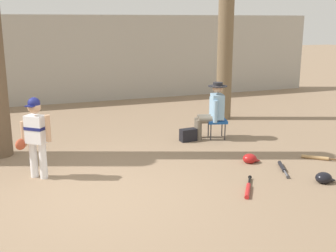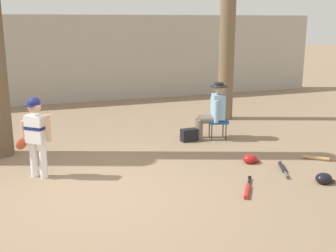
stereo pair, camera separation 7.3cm
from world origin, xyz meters
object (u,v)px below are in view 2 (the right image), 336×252
(handbag_beside_stool, at_px, (189,135))
(batting_helmet_red, at_px, (250,159))
(tree_behind_spectator, at_px, (228,24))
(bat_black_composite, at_px, (283,168))
(young_ballplayer, at_px, (35,132))
(folding_stool, at_px, (218,122))
(seated_spectator, at_px, (213,109))
(batting_helmet_black, at_px, (324,179))
(bat_red_barrel, at_px, (247,190))
(bat_wood_tan, at_px, (320,158))

(handbag_beside_stool, xyz_separation_m, batting_helmet_red, (0.48, -1.65, -0.06))
(tree_behind_spectator, xyz_separation_m, bat_black_composite, (-0.84, -3.77, -2.33))
(young_ballplayer, bearing_deg, bat_black_composite, -15.17)
(handbag_beside_stool, bearing_deg, folding_stool, -1.04)
(seated_spectator, bearing_deg, bat_black_composite, -83.15)
(tree_behind_spectator, height_order, batting_helmet_red, tree_behind_spectator)
(tree_behind_spectator, height_order, seated_spectator, tree_behind_spectator)
(batting_helmet_black, bearing_deg, seated_spectator, 99.91)
(tree_behind_spectator, height_order, bat_black_composite, tree_behind_spectator)
(batting_helmet_red, bearing_deg, tree_behind_spectator, 70.16)
(tree_behind_spectator, relative_size, seated_spectator, 4.44)
(bat_red_barrel, distance_m, batting_helmet_black, 1.28)
(tree_behind_spectator, relative_size, young_ballplayer, 4.09)
(tree_behind_spectator, bearing_deg, bat_red_barrel, -113.22)
(folding_stool, xyz_separation_m, batting_helmet_black, (0.41, -2.86, -0.29))
(seated_spectator, distance_m, batting_helmet_red, 1.76)
(folding_stool, xyz_separation_m, batting_helmet_red, (-0.17, -1.64, -0.29))
(seated_spectator, bearing_deg, handbag_beside_stool, -178.50)
(bat_red_barrel, bearing_deg, tree_behind_spectator, 66.78)
(tree_behind_spectator, xyz_separation_m, batting_helmet_black, (-0.60, -4.49, -2.28))
(bat_black_composite, distance_m, batting_helmet_red, 0.61)
(bat_black_composite, distance_m, batting_helmet_black, 0.76)
(seated_spectator, xyz_separation_m, batting_helmet_red, (-0.07, -1.66, -0.57))
(handbag_beside_stool, distance_m, bat_red_barrel, 2.78)
(tree_behind_spectator, distance_m, bat_wood_tan, 4.25)
(folding_stool, distance_m, handbag_beside_stool, 0.69)
(young_ballplayer, bearing_deg, handbag_beside_stool, 19.64)
(tree_behind_spectator, height_order, young_ballplayer, tree_behind_spectator)
(tree_behind_spectator, xyz_separation_m, folding_stool, (-1.01, -1.62, -2.00))
(seated_spectator, distance_m, bat_wood_tan, 2.37)
(batting_helmet_red, bearing_deg, bat_black_composite, -56.58)
(folding_stool, bearing_deg, seated_spectator, 164.57)
(folding_stool, height_order, batting_helmet_black, folding_stool)
(handbag_beside_stool, height_order, bat_black_composite, handbag_beside_stool)
(young_ballplayer, xyz_separation_m, bat_black_composite, (3.89, -1.05, -0.71))
(folding_stool, bearing_deg, young_ballplayer, -163.74)
(folding_stool, xyz_separation_m, bat_wood_tan, (1.09, -1.93, -0.33))
(young_ballplayer, height_order, handbag_beside_stool, young_ballplayer)
(young_ballplayer, xyz_separation_m, bat_wood_tan, (4.82, -0.84, -0.71))
(bat_red_barrel, distance_m, bat_wood_tan, 2.13)
(young_ballplayer, height_order, batting_helmet_black, young_ballplayer)
(batting_helmet_red, bearing_deg, seated_spectator, 87.49)
(young_ballplayer, bearing_deg, folding_stool, 16.26)
(batting_helmet_red, bearing_deg, young_ballplayer, 171.21)
(bat_black_composite, xyz_separation_m, batting_helmet_black, (0.24, -0.72, 0.04))
(young_ballplayer, xyz_separation_m, batting_helmet_black, (4.14, -1.78, -0.67))
(young_ballplayer, height_order, batting_helmet_red, young_ballplayer)
(bat_wood_tan, relative_size, batting_helmet_red, 2.12)
(bat_red_barrel, xyz_separation_m, batting_helmet_black, (1.28, -0.11, 0.04))
(folding_stool, height_order, handbag_beside_stool, folding_stool)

